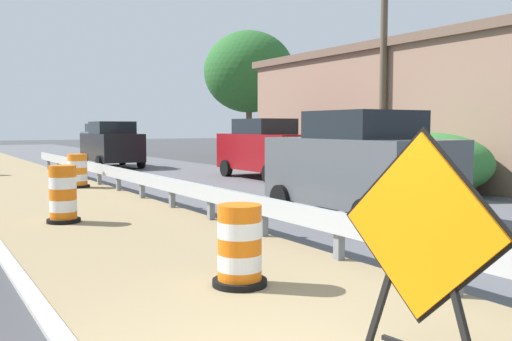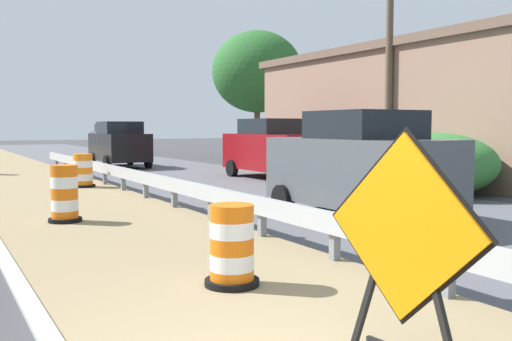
% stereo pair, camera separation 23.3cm
% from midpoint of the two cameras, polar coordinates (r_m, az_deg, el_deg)
% --- Properties ---
extents(guardrail_median, '(0.18, 43.24, 0.71)m').
position_cam_midpoint_polar(guardrail_median, '(8.22, 7.15, -5.39)').
color(guardrail_median, '#ADB2B7').
rests_on(guardrail_median, ground).
extents(warning_sign_diamond, '(0.25, 1.56, 1.92)m').
position_cam_midpoint_polar(warning_sign_diamond, '(4.69, 14.73, -6.42)').
color(warning_sign_diamond, black).
rests_on(warning_sign_diamond, ground).
extents(traffic_barrel_nearest, '(0.66, 0.66, 0.98)m').
position_cam_midpoint_polar(traffic_barrel_nearest, '(6.90, -2.63, -7.90)').
color(traffic_barrel_nearest, orange).
rests_on(traffic_barrel_nearest, ground).
extents(traffic_barrel_close, '(0.66, 0.66, 1.15)m').
position_cam_midpoint_polar(traffic_barrel_close, '(12.01, -19.25, -2.48)').
color(traffic_barrel_close, orange).
rests_on(traffic_barrel_close, ground).
extents(traffic_barrel_mid, '(0.74, 0.74, 1.05)m').
position_cam_midpoint_polar(traffic_barrel_mid, '(18.73, -17.75, -0.18)').
color(traffic_barrel_mid, orange).
rests_on(traffic_barrel_mid, ground).
extents(car_lead_near_lane, '(2.17, 4.18, 2.23)m').
position_cam_midpoint_polar(car_lead_near_lane, '(11.90, 9.65, 0.50)').
color(car_lead_near_lane, '#4C5156').
rests_on(car_lead_near_lane, ground).
extents(car_trailing_near_lane, '(2.09, 4.39, 2.10)m').
position_cam_midpoint_polar(car_trailing_near_lane, '(41.19, -15.42, 3.08)').
color(car_trailing_near_lane, '#4C5156').
rests_on(car_trailing_near_lane, ground).
extents(car_lead_far_lane, '(2.13, 4.25, 2.14)m').
position_cam_midpoint_polar(car_lead_far_lane, '(27.49, -14.48, 2.53)').
color(car_lead_far_lane, black).
rests_on(car_lead_far_lane, ground).
extents(car_mid_far_lane, '(2.00, 4.63, 2.19)m').
position_cam_midpoint_polar(car_mid_far_lane, '(20.93, 0.73, 2.19)').
color(car_mid_far_lane, maroon).
rests_on(car_mid_far_lane, ground).
extents(roadside_shop_near, '(7.83, 13.92, 4.90)m').
position_cam_midpoint_polar(roadside_shop_near, '(23.89, 16.20, 5.57)').
color(roadside_shop_near, '#93705B').
rests_on(roadside_shop_near, ground).
extents(utility_pole_near, '(0.24, 1.80, 9.00)m').
position_cam_midpoint_polar(utility_pole_near, '(20.05, 12.32, 12.21)').
color(utility_pole_near, brown).
rests_on(utility_pole_near, ground).
extents(bush_roadside, '(3.39, 3.39, 1.74)m').
position_cam_midpoint_polar(bush_roadside, '(16.57, 16.67, 0.64)').
color(bush_roadside, '#337533').
rests_on(bush_roadside, ground).
extents(tree_roadside, '(5.48, 5.48, 7.68)m').
position_cam_midpoint_polar(tree_roadside, '(35.09, -0.90, 9.82)').
color(tree_roadside, brown).
rests_on(tree_roadside, ground).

